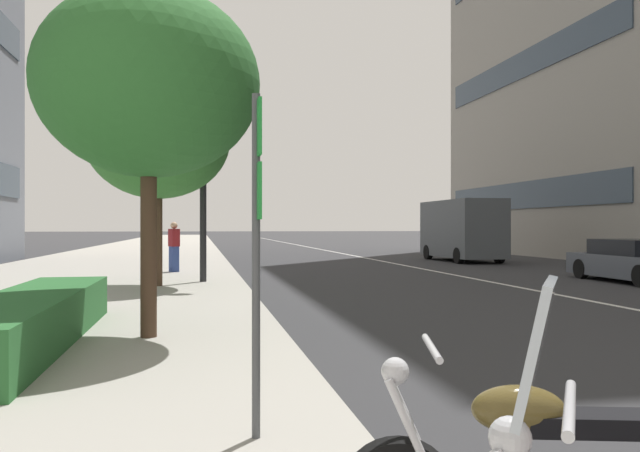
# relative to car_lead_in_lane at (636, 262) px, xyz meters

# --- Properties ---
(sidewalk_right_plaza) EXTENTS (160.00, 9.00, 0.15)m
(sidewalk_right_plaza) POSITION_rel_car_lead_in_lane_xyz_m (15.27, 15.99, -0.53)
(sidewalk_right_plaza) COLOR #A39E93
(sidewalk_right_plaza) RESTS_ON ground
(lane_centre_stripe) EXTENTS (110.00, 0.16, 0.01)m
(lane_centre_stripe) POSITION_rel_car_lead_in_lane_xyz_m (20.27, 4.18, -0.60)
(lane_centre_stripe) COLOR silver
(lane_centre_stripe) RESTS_ON ground
(car_lead_in_lane) EXTENTS (4.55, 2.11, 1.27)m
(car_lead_in_lane) POSITION_rel_car_lead_in_lane_xyz_m (0.00, 0.00, 0.00)
(car_lead_in_lane) COLOR #4C515B
(car_lead_in_lane) RESTS_ON ground
(delivery_van_ahead) EXTENTS (5.50, 2.21, 2.88)m
(delivery_van_ahead) POSITION_rel_car_lead_in_lane_xyz_m (11.39, 0.46, 0.92)
(delivery_van_ahead) COLOR #4C5156
(delivery_van_ahead) RESTS_ON ground
(parking_sign_by_curb) EXTENTS (0.32, 0.06, 2.46)m
(parking_sign_by_curb) POSITION_rel_car_lead_in_lane_xyz_m (-11.80, 12.31, 1.08)
(parking_sign_by_curb) COLOR #47494C
(parking_sign_by_curb) RESTS_ON sidewalk_right_plaza
(street_lamp_with_banners) EXTENTS (1.26, 2.76, 8.24)m
(street_lamp_with_banners) POSITION_rel_car_lead_in_lane_xyz_m (0.99, 12.21, 4.53)
(street_lamp_with_banners) COLOR #232326
(street_lamp_with_banners) RESTS_ON sidewalk_right_plaza
(clipped_hedge_bed) EXTENTS (5.71, 1.10, 0.64)m
(clipped_hedge_bed) POSITION_rel_car_lead_in_lane_xyz_m (-7.73, 14.85, -0.14)
(clipped_hedge_bed) COLOR #28602D
(clipped_hedge_bed) RESTS_ON sidewalk_right_plaza
(street_tree_mid_sidewalk) EXTENTS (3.04, 3.04, 4.76)m
(street_tree_mid_sidewalk) POSITION_rel_car_lead_in_lane_xyz_m (-7.48, 13.40, 3.00)
(street_tree_mid_sidewalk) COLOR #473323
(street_tree_mid_sidewalk) RESTS_ON sidewalk_right_plaza
(street_tree_by_lamp_post) EXTENTS (3.65, 3.65, 5.31)m
(street_tree_by_lamp_post) POSITION_rel_car_lead_in_lane_xyz_m (0.00, 13.75, 3.30)
(street_tree_by_lamp_post) COLOR #473323
(street_tree_by_lamp_post) RESTS_ON sidewalk_right_plaza
(pedestrian_on_plaza) EXTENTS (0.47, 0.40, 1.65)m
(pedestrian_on_plaza) POSITION_rel_car_lead_in_lane_xyz_m (4.88, 13.54, 0.38)
(pedestrian_on_plaza) COLOR #33478C
(pedestrian_on_plaza) RESTS_ON sidewalk_right_plaza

